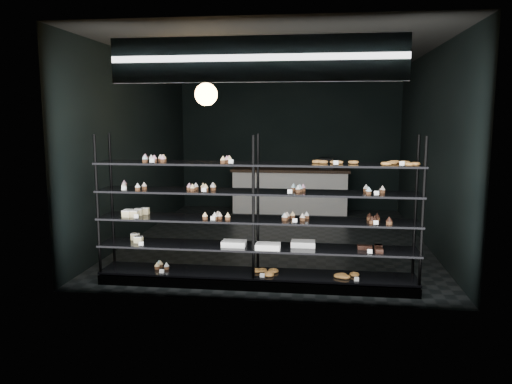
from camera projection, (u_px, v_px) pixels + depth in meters
room at (278, 148)px, 8.51m from camera, size 5.01×6.01×3.20m
display_shelf at (254, 237)px, 6.26m from camera, size 4.00×0.50×1.91m
signage at (256, 59)px, 5.47m from camera, size 3.30×0.05×0.50m
pendant_lamp at (206, 94)px, 7.34m from camera, size 0.33×0.33×0.90m
service_counter at (291, 190)px, 11.11m from camera, size 2.60×0.65×1.23m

